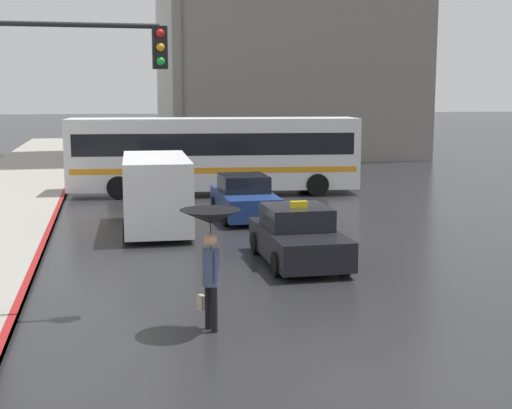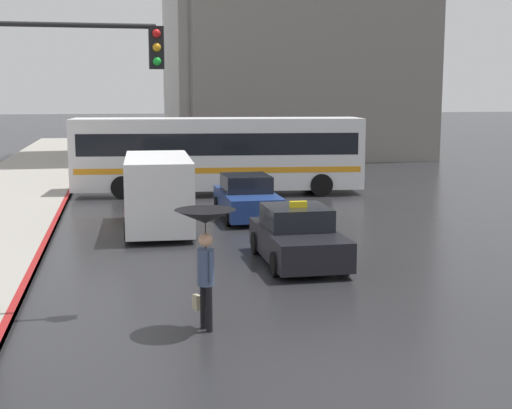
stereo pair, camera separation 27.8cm
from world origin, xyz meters
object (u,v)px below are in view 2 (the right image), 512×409
(taxi, at_px, (298,237))
(city_bus, at_px, (218,152))
(pedestrian_with_umbrella, at_px, (205,232))
(traffic_light, at_px, (54,107))
(sedan_red, at_px, (247,199))
(ambulance_van, at_px, (158,190))

(taxi, distance_m, city_bus, 13.20)
(taxi, relative_size, pedestrian_with_umbrella, 1.77)
(taxi, height_order, traffic_light, traffic_light)
(sedan_red, xyz_separation_m, ambulance_van, (-3.17, -1.65, 0.62))
(city_bus, xyz_separation_m, traffic_light, (-5.41, -16.53, 2.25))
(city_bus, relative_size, traffic_light, 2.13)
(traffic_light, bearing_deg, sedan_red, 61.59)
(ambulance_van, bearing_deg, taxi, 124.04)
(city_bus, bearing_deg, pedestrian_with_umbrella, -3.11)
(pedestrian_with_umbrella, height_order, traffic_light, traffic_light)
(taxi, distance_m, ambulance_van, 6.17)
(pedestrian_with_umbrella, distance_m, traffic_light, 3.77)
(ambulance_van, height_order, pedestrian_with_umbrella, ambulance_van)
(taxi, relative_size, sedan_red, 0.94)
(city_bus, bearing_deg, ambulance_van, -15.38)
(sedan_red, relative_size, ambulance_van, 0.82)
(taxi, relative_size, traffic_light, 0.68)
(ambulance_van, height_order, traffic_light, traffic_light)
(ambulance_van, bearing_deg, city_bus, -108.96)
(sedan_red, height_order, city_bus, city_bus)
(traffic_light, bearing_deg, pedestrian_with_umbrella, -28.82)
(sedan_red, xyz_separation_m, traffic_light, (-5.53, -10.23, 3.39))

